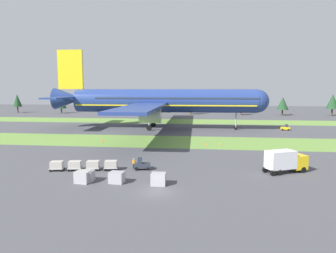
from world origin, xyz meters
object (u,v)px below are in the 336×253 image
(cargo_dolly_fourth, at_px, (57,165))
(ground_crew_marshaller, at_px, (134,163))
(uld_container_3, at_px, (117,177))
(taxiway_marker_2, at_px, (103,141))
(cargo_dolly_lead, at_px, (111,165))
(cargo_dolly_third, at_px, (75,165))
(taxiway_marker_1, at_px, (207,144))
(pushback_tractor, at_px, (285,128))
(uld_container_2, at_px, (158,179))
(airliner, at_px, (159,101))
(uld_container_1, at_px, (87,176))
(baggage_tug, at_px, (142,165))
(uld_container_0, at_px, (83,177))
(cargo_dolly_second, at_px, (93,165))
(catering_truck, at_px, (285,161))
(taxiway_marker_0, at_px, (220,144))

(cargo_dolly_fourth, xyz_separation_m, ground_crew_marshaller, (12.07, 2.68, 0.03))
(uld_container_3, relative_size, taxiway_marker_2, 3.10)
(uld_container_3, bearing_deg, cargo_dolly_lead, 113.72)
(cargo_dolly_third, distance_m, taxiway_marker_1, 32.77)
(taxiway_marker_1, distance_m, taxiway_marker_2, 25.76)
(pushback_tractor, relative_size, uld_container_2, 1.31)
(taxiway_marker_1, bearing_deg, uld_container_2, -102.99)
(airliner, xyz_separation_m, uld_container_2, (8.42, -58.11, -8.43))
(taxiway_marker_2, bearing_deg, uld_container_1, -75.34)
(baggage_tug, xyz_separation_m, uld_container_0, (-6.90, -7.78, 0.02))
(uld_container_1, bearing_deg, airliner, 87.98)
(taxiway_marker_1, bearing_deg, cargo_dolly_second, -127.70)
(cargo_dolly_third, xyz_separation_m, cargo_dolly_fourth, (-2.86, -0.46, 0.00))
(taxiway_marker_1, bearing_deg, ground_crew_marshaller, -118.83)
(uld_container_2, distance_m, uld_container_3, 5.98)
(cargo_dolly_third, relative_size, uld_container_1, 1.21)
(taxiway_marker_2, bearing_deg, cargo_dolly_lead, -68.54)
(cargo_dolly_second, bearing_deg, catering_truck, 84.78)
(pushback_tractor, distance_m, taxiway_marker_2, 57.62)
(baggage_tug, xyz_separation_m, catering_truck, (22.86, 0.88, 1.14))
(taxiway_marker_0, bearing_deg, taxiway_marker_1, -166.30)
(uld_container_1, xyz_separation_m, uld_container_3, (4.49, -0.11, -0.00))
(catering_truck, bearing_deg, cargo_dolly_lead, -111.47)
(uld_container_1, height_order, uld_container_2, uld_container_2)
(uld_container_3, bearing_deg, uld_container_2, -2.74)
(cargo_dolly_third, relative_size, uld_container_2, 1.21)
(catering_truck, relative_size, ground_crew_marshaller, 4.18)
(cargo_dolly_lead, relative_size, uld_container_2, 1.21)
(airliner, relative_size, uld_container_1, 43.32)
(cargo_dolly_third, distance_m, taxiway_marker_0, 35.38)
(baggage_tug, xyz_separation_m, taxiway_marker_2, (-14.84, 24.33, -0.49))
(airliner, xyz_separation_m, ground_crew_marshaller, (3.10, -50.07, -8.33))
(cargo_dolly_fourth, xyz_separation_m, taxiway_marker_2, (-1.29, 26.53, -0.60))
(cargo_dolly_fourth, relative_size, uld_container_3, 1.21)
(pushback_tractor, distance_m, uld_container_0, 73.11)
(cargo_dolly_second, height_order, ground_crew_marshaller, ground_crew_marshaller)
(baggage_tug, xyz_separation_m, taxiway_marker_0, (13.92, 23.67, -0.55))
(cargo_dolly_second, bearing_deg, pushback_tractor, 131.02)
(cargo_dolly_third, relative_size, uld_container_0, 1.21)
(cargo_dolly_second, relative_size, taxiway_marker_0, 4.62)
(baggage_tug, relative_size, taxiway_marker_2, 4.30)
(cargo_dolly_lead, distance_m, pushback_tractor, 66.37)
(catering_truck, bearing_deg, taxiway_marker_1, -176.42)
(uld_container_2, relative_size, taxiway_marker_1, 3.87)
(ground_crew_marshaller, bearing_deg, cargo_dolly_lead, -121.36)
(cargo_dolly_third, distance_m, pushback_tractor, 70.75)
(taxiway_marker_2, bearing_deg, baggage_tug, -58.61)
(airliner, relative_size, uld_container_0, 43.32)
(pushback_tractor, xyz_separation_m, taxiway_marker_2, (-50.85, -27.08, -0.49))
(cargo_dolly_third, bearing_deg, uld_container_2, 58.95)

